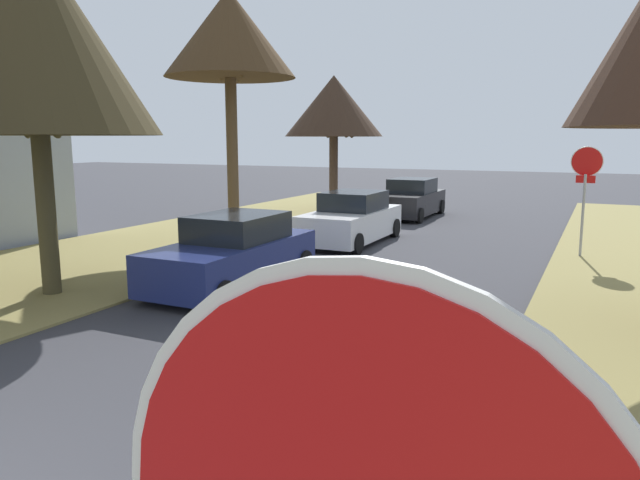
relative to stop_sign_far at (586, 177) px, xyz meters
The scene contains 9 objects.
stop_sign_far is the anchor object (origin of this frame).
street_tree_left_mid_a 13.51m from the stop_sign_far, 137.01° to the right, with size 4.72×4.72×7.12m.
street_tree_left_mid_b 10.90m from the stop_sign_far, 169.55° to the right, with size 3.95×3.95×7.50m.
street_tree_left_far 11.86m from the stop_sign_far, 149.59° to the left, with size 4.14×4.14×5.76m.
parked_sedan_navy 9.59m from the stop_sign_far, 134.61° to the right, with size 1.95×4.40×1.57m.
parked_sedan_white 6.69m from the stop_sign_far, behind, with size 1.95×4.40×1.57m.
parked_sedan_black 9.28m from the stop_sign_far, 136.89° to the left, with size 1.95×4.40×1.57m.
parked_motorcycle 10.25m from the stop_sign_far, 102.59° to the right, with size 0.60×2.05×0.97m.
curbside_mailbox 11.72m from the stop_sign_far, 90.28° to the right, with size 0.22×0.44×1.27m.
Camera 1 is at (4.74, -1.88, 3.17)m, focal length 33.16 mm.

